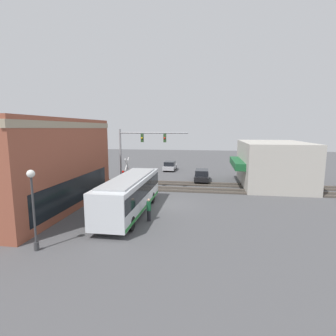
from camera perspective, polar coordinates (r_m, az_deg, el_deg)
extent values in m
plane|color=#4C4C4F|center=(24.06, 0.34, -7.94)|extent=(120.00, 120.00, 0.00)
cube|color=brown|center=(25.64, -28.93, 0.78)|extent=(14.43, 9.54, 7.68)
cube|color=gray|center=(22.91, -20.25, 8.77)|extent=(14.63, 0.36, 0.50)
cube|color=black|center=(23.44, -19.34, -4.59)|extent=(12.12, 0.12, 2.20)
cube|color=#B2ADA3|center=(34.26, 21.79, 0.91)|extent=(11.42, 7.27, 5.25)
cube|color=#19592D|center=(33.56, 14.81, 1.06)|extent=(7.99, 1.20, 0.80)
cube|color=silver|center=(21.45, -8.28, -5.48)|extent=(10.70, 2.55, 2.49)
cube|color=black|center=(21.36, -8.30, -4.51)|extent=(10.48, 2.59, 1.04)
cube|color=#288438|center=(21.73, -8.22, -8.23)|extent=(10.48, 2.58, 0.24)
cube|color=#A5A8AA|center=(21.17, -8.36, -2.05)|extent=(9.09, 2.17, 0.12)
cylinder|color=black|center=(24.67, -6.08, -6.36)|extent=(1.00, 2.57, 1.00)
cylinder|color=black|center=(18.58, -11.46, -11.59)|extent=(1.00, 2.57, 1.00)
cylinder|color=gray|center=(29.53, -10.24, 1.75)|extent=(0.20, 0.20, 6.78)
cylinder|color=gray|center=(28.33, -3.20, 7.65)|extent=(0.16, 7.44, 0.16)
cube|color=#284723|center=(28.63, -5.64, 6.53)|extent=(0.30, 0.27, 0.90)
sphere|color=yellow|center=(28.47, -5.72, 6.52)|extent=(0.20, 0.20, 0.20)
cube|color=#284723|center=(28.11, -0.70, 6.54)|extent=(0.30, 0.27, 0.90)
sphere|color=red|center=(27.95, -0.75, 6.52)|extent=(0.20, 0.20, 0.20)
cylinder|color=gray|center=(28.11, -8.84, -1.84)|extent=(0.14, 0.14, 3.60)
cube|color=white|center=(27.91, -8.90, 0.78)|extent=(1.41, 0.06, 1.41)
cube|color=white|center=(27.91, -8.90, 0.78)|extent=(1.41, 0.06, 1.41)
cylinder|color=#38383A|center=(28.03, -8.87, -0.84)|extent=(0.08, 0.90, 0.08)
sphere|color=red|center=(27.85, -8.01, -0.88)|extent=(0.28, 0.28, 0.28)
sphere|color=red|center=(28.12, -9.77, -0.83)|extent=(0.28, 0.28, 0.28)
cylinder|color=#38383A|center=(17.20, -26.70, -14.96)|extent=(0.28, 0.28, 0.50)
cylinder|color=#38383A|center=(16.57, -27.14, -9.05)|extent=(0.12, 0.12, 4.21)
sphere|color=white|center=(16.06, -27.71, -1.11)|extent=(0.44, 0.44, 0.44)
cube|color=#332D28|center=(29.81, 2.04, -4.65)|extent=(2.60, 60.00, 0.03)
cube|color=#6B6056|center=(29.10, 1.87, -4.85)|extent=(0.07, 60.00, 0.15)
cube|color=#6B6056|center=(30.49, 2.20, -4.23)|extent=(0.07, 60.00, 0.15)
cube|color=#332D28|center=(32.91, 2.69, -3.38)|extent=(2.60, 60.00, 0.03)
cube|color=#6B6056|center=(32.20, 2.56, -3.54)|extent=(0.07, 60.00, 0.15)
cube|color=#6B6056|center=(33.60, 2.83, -3.02)|extent=(0.07, 60.00, 0.15)
cube|color=black|center=(34.80, 7.35, -1.88)|extent=(4.76, 1.80, 0.59)
cube|color=black|center=(34.46, 7.36, -0.91)|extent=(2.62, 1.62, 0.69)
cylinder|color=black|center=(36.29, 7.40, -1.81)|extent=(0.64, 1.82, 0.64)
cylinder|color=black|center=(33.39, 7.28, -2.73)|extent=(0.64, 1.82, 0.64)
cube|color=#B7B7BC|center=(43.09, 0.43, 0.21)|extent=(4.27, 1.80, 0.57)
cube|color=black|center=(42.79, 0.39, 0.99)|extent=(2.35, 1.62, 0.68)
cylinder|color=black|center=(44.42, 0.68, 0.18)|extent=(0.64, 1.82, 0.64)
cylinder|color=black|center=(41.83, 0.17, -0.35)|extent=(0.64, 1.82, 0.64)
cylinder|color=black|center=(19.93, -4.19, -10.30)|extent=(0.28, 0.28, 0.82)
cylinder|color=#195933|center=(19.70, -4.21, -8.24)|extent=(0.34, 0.34, 0.68)
sphere|color=tan|center=(19.58, -4.23, -6.98)|extent=(0.22, 0.22, 0.22)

